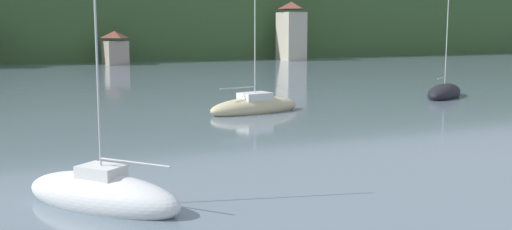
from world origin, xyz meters
TOP-DOWN VIEW (x-y plane):
  - wooded_hillside at (19.53, 139.30)m, footprint 352.00×44.51m
  - shore_building_westcentral at (10.08, 109.01)m, footprint 3.16×5.98m
  - shore_building_central at (40.33, 108.53)m, footprint 3.76×4.98m
  - sailboat_mid_0 at (-6.55, 34.83)m, footprint 4.70×5.40m
  - sailboat_far_3 at (23.47, 52.95)m, footprint 6.39×5.25m
  - sailboat_far_4 at (6.35, 51.43)m, footprint 6.86×3.18m

SIDE VIEW (x-z plane):
  - sailboat_far_3 at x=23.47m, z-range -3.79..4.47m
  - sailboat_mid_0 at x=-6.55m, z-range -3.39..4.11m
  - sailboat_far_4 at x=6.35m, z-range -4.16..4.92m
  - shore_building_westcentral at x=10.08m, z-range -0.07..4.98m
  - shore_building_central at x=40.33m, z-range -0.14..9.85m
  - wooded_hillside at x=19.53m, z-range -8.82..22.92m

